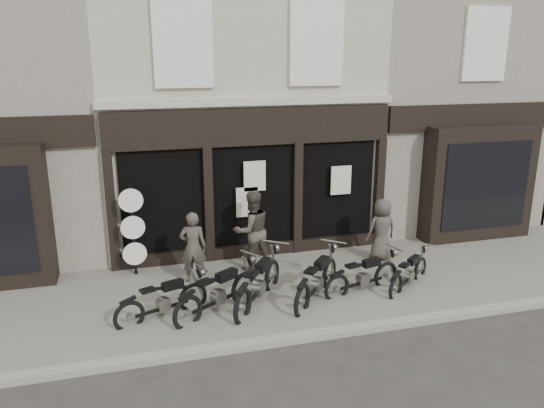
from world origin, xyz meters
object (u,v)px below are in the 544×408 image
object	(u,v)px
motorcycle_5	(409,275)
man_left	(193,247)
motorcycle_2	(259,287)
motorcycle_1	(218,296)
advert_sign_post	(133,235)
motorcycle_3	(317,283)
man_centre	(252,230)
man_right	(382,230)
motorcycle_0	(163,303)
motorcycle_4	(363,278)

from	to	relation	value
motorcycle_5	man_left	world-z (taller)	man_left
motorcycle_2	motorcycle_1	bearing A→B (deg)	137.56
motorcycle_1	advert_sign_post	bearing A→B (deg)	91.33
advert_sign_post	motorcycle_3	bearing A→B (deg)	-33.03
motorcycle_5	man_centre	size ratio (longest dim) A/B	0.83
motorcycle_2	advert_sign_post	size ratio (longest dim) A/B	0.88
man_right	motorcycle_1	bearing A→B (deg)	15.30
motorcycle_1	man_left	distance (m)	1.65
motorcycle_2	motorcycle_3	size ratio (longest dim) A/B	1.10
man_right	advert_sign_post	xyz separation A→B (m)	(-6.02, 0.66, 0.21)
motorcycle_5	advert_sign_post	bearing A→B (deg)	122.53
motorcycle_0	motorcycle_2	xyz separation A→B (m)	(1.98, 0.12, 0.06)
motorcycle_4	motorcycle_3	bearing A→B (deg)	167.51
motorcycle_1	motorcycle_4	world-z (taller)	motorcycle_1
motorcycle_3	motorcycle_2	bearing A→B (deg)	126.61
advert_sign_post	man_centre	bearing A→B (deg)	-9.30
motorcycle_1	man_centre	xyz separation A→B (m)	(1.17, 1.95, 0.66)
motorcycle_1	motorcycle_4	distance (m)	3.24
motorcycle_0	motorcycle_3	xyz separation A→B (m)	(3.24, 0.00, 0.05)
motorcycle_1	motorcycle_2	xyz separation A→B (m)	(0.89, 0.17, 0.02)
motorcycle_1	motorcycle_5	bearing A→B (deg)	-32.47
man_left	man_centre	size ratio (longest dim) A/B	0.86
motorcycle_0	advert_sign_post	distance (m)	2.42
motorcycle_1	motorcycle_4	size ratio (longest dim) A/B	1.01
advert_sign_post	motorcycle_1	bearing A→B (deg)	-57.59
motorcycle_3	man_centre	xyz separation A→B (m)	(-0.98, 1.89, 0.66)
motorcycle_2	motorcycle_5	bearing A→B (deg)	-55.76
motorcycle_0	motorcycle_1	size ratio (longest dim) A/B	0.96
motorcycle_2	motorcycle_4	size ratio (longest dim) A/B	1.02
motorcycle_0	motorcycle_3	distance (m)	3.25
motorcycle_1	man_right	size ratio (longest dim) A/B	1.27
motorcycle_4	advert_sign_post	distance (m)	5.35
motorcycle_0	man_left	world-z (taller)	man_left
man_left	man_centre	xyz separation A→B (m)	(1.46, 0.41, 0.14)
motorcycle_3	motorcycle_5	world-z (taller)	motorcycle_3
motorcycle_0	man_centre	xyz separation A→B (m)	(2.27, 1.89, 0.71)
motorcycle_2	man_centre	distance (m)	1.91
man_right	motorcycle_4	bearing A→B (deg)	47.11
motorcycle_2	man_centre	xyz separation A→B (m)	(0.28, 1.78, 0.64)
man_left	advert_sign_post	distance (m)	1.50
motorcycle_2	man_right	bearing A→B (deg)	-30.87
motorcycle_5	man_right	xyz separation A→B (m)	(0.11, 1.62, 0.55)
motorcycle_2	man_right	xyz separation A→B (m)	(3.56, 1.48, 0.46)
motorcycle_5	man_left	xyz separation A→B (m)	(-4.63, 1.51, 0.59)
man_right	motorcycle_5	bearing A→B (deg)	81.10
man_right	advert_sign_post	distance (m)	6.06
advert_sign_post	motorcycle_2	bearing A→B (deg)	-42.79
motorcycle_5	motorcycle_1	bearing A→B (deg)	144.03
motorcycle_3	advert_sign_post	xyz separation A→B (m)	(-3.72, 2.26, 0.69)
motorcycle_0	advert_sign_post	xyz separation A→B (m)	(-0.48, 2.26, 0.73)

